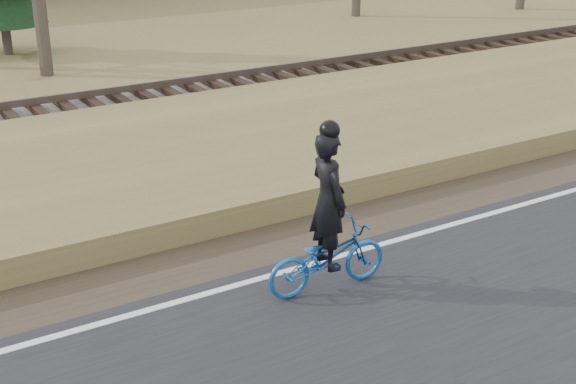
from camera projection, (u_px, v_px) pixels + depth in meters
shoulder at (538, 173)px, 14.83m from camera, size 120.00×1.60×0.04m
embankment at (432, 123)px, 17.14m from camera, size 120.00×5.00×0.44m
ballast at (332, 85)px, 20.15m from camera, size 120.00×3.00×0.45m
railroad at (332, 73)px, 20.04m from camera, size 120.00×2.40×0.29m
cyclist at (328, 236)px, 10.36m from camera, size 1.75×0.71×2.32m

